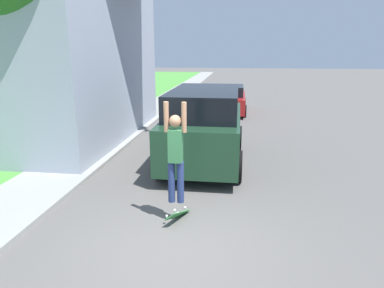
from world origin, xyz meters
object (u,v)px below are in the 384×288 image
Objects in this scene: skateboarder at (176,152)px; skateboard at (178,214)px; car_down_street at (228,100)px; suv_parked at (204,125)px.

skateboard is at bearing 34.28° from skateboarder.
car_down_street is 12.09m from skateboard.
skateboarder is at bearing -145.72° from skateboard.
skateboard is at bearing -92.56° from car_down_street.
suv_parked is 6.30× the size of skateboard.
suv_parked is 3.68m from skateboarder.
suv_parked is 3.78m from skateboard.
suv_parked is at bearing 87.44° from skateboarder.
skateboarder reaches higher than skateboard.
suv_parked is 8.43m from car_down_street.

